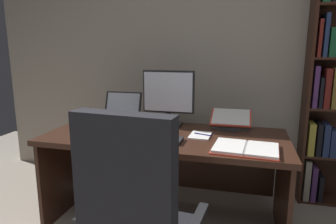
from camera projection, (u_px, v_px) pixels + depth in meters
wall_back at (213, 45)px, 2.95m from camera, size 4.69×0.12×2.80m
desk at (168, 154)px, 2.40m from camera, size 1.81×0.80×0.73m
monitor at (168, 98)px, 2.51m from camera, size 0.44×0.16×0.46m
laptop at (118, 116)px, 2.67m from camera, size 0.35×0.34×0.25m
keyboard at (153, 139)px, 2.13m from camera, size 0.42×0.15×0.02m
computer_mouse at (114, 135)px, 2.20m from camera, size 0.06×0.10×0.04m
reading_stand_with_book at (231, 119)px, 2.49m from camera, size 0.33×0.30×0.13m
open_binder at (246, 148)px, 1.93m from camera, size 0.44×0.34×0.02m
notepad at (200, 135)px, 2.24m from camera, size 0.16×0.21×0.01m
pen at (203, 134)px, 2.23m from camera, size 0.14×0.05×0.01m
coffee_mug at (82, 122)px, 2.44m from camera, size 0.08×0.08×0.11m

